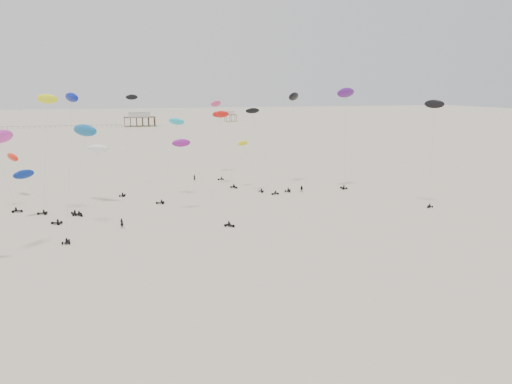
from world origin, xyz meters
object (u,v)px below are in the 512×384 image
object	(u,v)px
rig_4	(94,161)
rig_0	(196,168)
rig_9	(32,186)
spectator_0	(122,228)
pavilion_small	(231,117)
pavilion_main	(140,120)

from	to	relation	value
rig_4	rig_0	bearing A→B (deg)	114.45
rig_0	rig_4	world-z (taller)	rig_0
rig_9	spectator_0	xyz separation A→B (m)	(17.06, -11.84, -6.88)
pavilion_small	rig_4	bearing A→B (deg)	-108.68
pavilion_small	rig_0	bearing A→B (deg)	-103.91
rig_0	rig_9	size ratio (longest dim) A/B	1.71
pavilion_main	pavilion_small	bearing A→B (deg)	23.20
rig_9	spectator_0	world-z (taller)	rig_9
pavilion_main	rig_4	bearing A→B (deg)	-94.78
pavilion_main	spectator_0	bearing A→B (deg)	-93.26
spectator_0	pavilion_small	bearing A→B (deg)	-82.63
rig_4	rig_9	bearing A→B (deg)	4.75
pavilion_small	rig_0	size ratio (longest dim) A/B	0.43
rig_0	rig_9	xyz separation A→B (m)	(-32.33, 6.23, -3.16)
rig_9	spectator_0	bearing A→B (deg)	-104.89
rig_0	spectator_0	distance (m)	19.11
pavilion_small	rig_0	distance (m)	288.16
rig_0	spectator_0	size ratio (longest dim) A/B	9.42
rig_0	pavilion_small	bearing A→B (deg)	-142.10
spectator_0	rig_0	bearing A→B (deg)	-135.92
pavilion_small	spectator_0	size ratio (longest dim) A/B	4.00
rig_9	spectator_0	distance (m)	21.88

